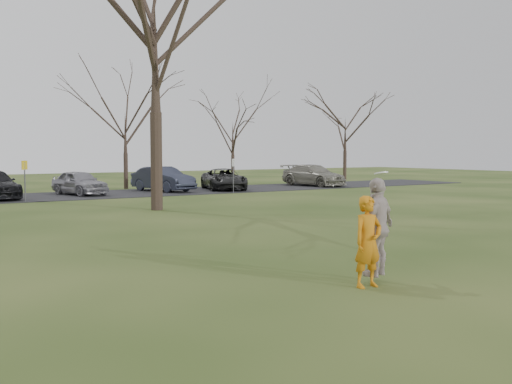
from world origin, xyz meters
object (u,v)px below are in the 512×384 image
at_px(car_6, 224,179).
at_px(big_tree, 155,46).
at_px(car_5, 163,179).
at_px(catching_play, 378,227).
at_px(player_defender, 368,242).
at_px(car_4, 80,182).
at_px(car_7, 314,175).

bearing_deg(car_6, big_tree, -115.87).
height_order(car_5, car_6, car_5).
distance_m(car_6, big_tree, 14.46).
bearing_deg(catching_play, car_6, 66.50).
bearing_deg(catching_play, car_5, 74.97).
height_order(player_defender, catching_play, catching_play).
relative_size(player_defender, car_4, 0.41).
bearing_deg(car_4, car_6, -17.08).
xyz_separation_m(car_6, big_tree, (-8.82, -9.59, 6.28)).
bearing_deg(car_6, player_defender, -97.42).
distance_m(car_6, car_7, 7.55).
height_order(car_5, big_tree, big_tree).
relative_size(player_defender, car_5, 0.37).
xyz_separation_m(catching_play, big_tree, (2.04, 15.39, 5.91)).
bearing_deg(car_7, catching_play, -133.16).
bearing_deg(car_5, car_4, 167.11).
relative_size(catching_play, big_tree, 0.15).
xyz_separation_m(car_6, car_7, (7.55, 0.14, 0.08)).
xyz_separation_m(car_5, car_7, (11.51, -0.58, -0.00)).
relative_size(car_7, catching_play, 2.59).
distance_m(car_5, big_tree, 12.97).
bearing_deg(big_tree, catching_play, -97.55).
bearing_deg(car_5, big_tree, -129.77).
height_order(car_5, catching_play, catching_play).
bearing_deg(big_tree, car_4, 92.21).
relative_size(player_defender, catching_play, 0.84).
height_order(player_defender, car_4, player_defender).
distance_m(car_7, catching_play, 31.14).
bearing_deg(car_4, car_5, -11.89).
xyz_separation_m(car_5, big_tree, (-4.86, -10.31, 6.19)).
bearing_deg(car_7, car_4, 171.59).
height_order(car_7, catching_play, catching_play).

